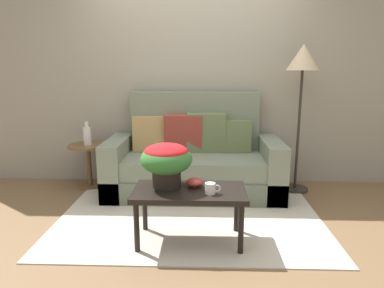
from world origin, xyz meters
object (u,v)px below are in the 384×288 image
object	(u,v)px
coffee_table	(190,196)
floor_lamp	(303,69)
potted_plant	(166,160)
couch	(194,162)
table_vase	(87,135)
coffee_mug	(211,188)
side_table	(89,158)
snack_bowl	(195,182)

from	to	relation	value
coffee_table	floor_lamp	distance (m)	2.02
coffee_table	potted_plant	size ratio (longest dim) A/B	2.15
floor_lamp	couch	bearing A→B (deg)	-176.50
potted_plant	table_vase	distance (m)	1.64
couch	coffee_mug	distance (m)	1.32
coffee_table	coffee_mug	size ratio (longest dim) A/B	7.29
coffee_table	side_table	world-z (taller)	side_table
side_table	potted_plant	xyz separation A→B (m)	(1.07, -1.26, 0.32)
coffee_table	potted_plant	xyz separation A→B (m)	(-0.19, 0.07, 0.28)
side_table	table_vase	distance (m)	0.27
couch	side_table	world-z (taller)	couch
floor_lamp	coffee_mug	distance (m)	1.94
coffee_table	table_vase	bearing A→B (deg)	133.86
coffee_mug	side_table	bearing A→B (deg)	135.40
coffee_table	floor_lamp	size ratio (longest dim) A/B	0.54
side_table	table_vase	size ratio (longest dim) A/B	1.90
coffee_table	potted_plant	world-z (taller)	potted_plant
potted_plant	snack_bowl	distance (m)	0.30
couch	potted_plant	bearing A→B (deg)	-99.49
floor_lamp	snack_bowl	distance (m)	1.90
floor_lamp	coffee_mug	size ratio (longest dim) A/B	13.42
couch	snack_bowl	distance (m)	1.15
couch	coffee_mug	xyz separation A→B (m)	(0.17, -1.30, 0.15)
coffee_mug	table_vase	xyz separation A→B (m)	(-1.43, 1.40, 0.14)
potted_plant	snack_bowl	size ratio (longest dim) A/B	2.97
side_table	snack_bowl	xyz separation A→B (m)	(1.31, -1.25, 0.13)
side_table	coffee_mug	distance (m)	2.02
floor_lamp	side_table	bearing A→B (deg)	179.05
couch	side_table	distance (m)	1.27
floor_lamp	potted_plant	distance (m)	1.98
floor_lamp	snack_bowl	xyz separation A→B (m)	(-1.15, -1.21, -0.91)
coffee_table	snack_bowl	bearing A→B (deg)	61.49
coffee_table	side_table	xyz separation A→B (m)	(-1.27, 1.33, -0.04)
couch	floor_lamp	world-z (taller)	floor_lamp
potted_plant	coffee_mug	world-z (taller)	potted_plant
couch	floor_lamp	xyz separation A→B (m)	(1.19, 0.07, 1.05)
coffee_table	side_table	bearing A→B (deg)	133.68
coffee_table	coffee_mug	bearing A→B (deg)	-27.69
coffee_table	floor_lamp	bearing A→B (deg)	47.17
coffee_table	floor_lamp	xyz separation A→B (m)	(1.19, 1.29, 1.00)
couch	floor_lamp	distance (m)	1.59
couch	coffee_table	world-z (taller)	couch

